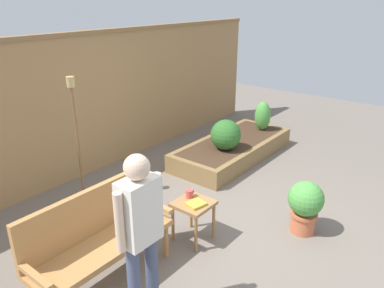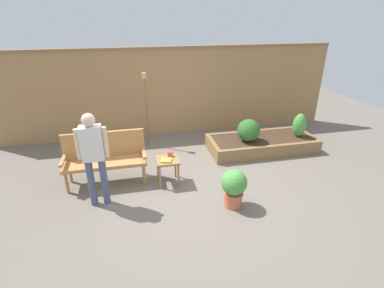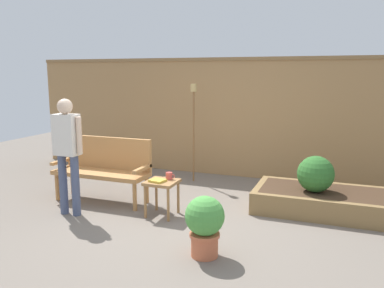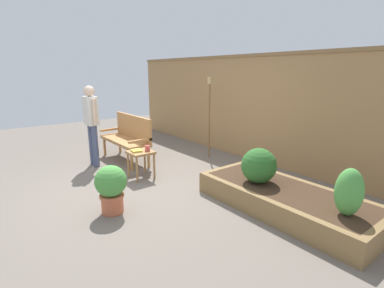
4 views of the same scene
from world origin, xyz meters
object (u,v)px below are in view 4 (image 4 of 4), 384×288
at_px(book_on_table, 136,151).
at_px(potted_boxwood, 111,186).
at_px(shrub_near_bench, 259,166).
at_px(garden_bench, 129,135).
at_px(shrub_far_corner, 349,192).
at_px(person_by_bench, 91,119).
at_px(cup_on_table, 148,148).
at_px(side_table, 141,156).
at_px(tiki_torch, 209,104).

distance_m(book_on_table, potted_boxwood, 1.30).
relative_size(book_on_table, shrub_near_bench, 0.38).
distance_m(garden_bench, book_on_table, 1.12).
distance_m(potted_boxwood, shrub_far_corner, 2.81).
height_order(shrub_far_corner, person_by_bench, person_by_bench).
height_order(garden_bench, cup_on_table, garden_bench).
bearing_deg(side_table, tiki_torch, 97.07).
height_order(garden_bench, shrub_far_corner, garden_bench).
distance_m(garden_bench, potted_boxwood, 2.37).
height_order(book_on_table, potted_boxwood, potted_boxwood).
distance_m(shrub_far_corner, person_by_bench, 4.47).
bearing_deg(potted_boxwood, tiki_torch, 113.08).
xyz_separation_m(garden_bench, person_by_bench, (-0.09, -0.71, 0.39)).
relative_size(potted_boxwood, person_by_bench, 0.41).
distance_m(side_table, tiki_torch, 1.93).
distance_m(cup_on_table, shrub_near_bench, 1.97).
bearing_deg(garden_bench, cup_on_table, -9.99).
bearing_deg(shrub_far_corner, potted_boxwood, -141.14).
relative_size(shrub_near_bench, tiki_torch, 0.29).
height_order(side_table, tiki_torch, tiki_torch).
bearing_deg(shrub_near_bench, tiki_torch, 156.35).
height_order(cup_on_table, tiki_torch, tiki_torch).
relative_size(garden_bench, tiki_torch, 0.85).
bearing_deg(cup_on_table, garden_bench, 170.01).
bearing_deg(potted_boxwood, cup_on_table, 129.95).
xyz_separation_m(side_table, cup_on_table, (0.06, 0.10, 0.13)).
height_order(shrub_near_bench, person_by_bench, person_by_bench).
relative_size(book_on_table, tiki_torch, 0.11).
height_order(garden_bench, person_by_bench, person_by_bench).
distance_m(side_table, shrub_near_bench, 2.07).
height_order(book_on_table, shrub_near_bench, shrub_near_bench).
xyz_separation_m(cup_on_table, shrub_near_bench, (1.83, 0.73, 0.02)).
relative_size(side_table, potted_boxwood, 0.74).
bearing_deg(book_on_table, tiki_torch, 108.11).
xyz_separation_m(cup_on_table, book_on_table, (-0.09, -0.16, -0.03)).
xyz_separation_m(book_on_table, shrub_far_corner, (3.14, 0.89, 0.07)).
relative_size(cup_on_table, tiki_torch, 0.07).
height_order(cup_on_table, book_on_table, cup_on_table).
relative_size(tiki_torch, person_by_bench, 1.09).
relative_size(cup_on_table, person_by_bench, 0.08).
xyz_separation_m(tiki_torch, person_by_bench, (-0.96, -2.16, -0.23)).
bearing_deg(tiki_torch, book_on_table, -84.13).
height_order(book_on_table, person_by_bench, person_by_bench).
xyz_separation_m(potted_boxwood, shrub_near_bench, (0.97, 1.76, 0.18)).
bearing_deg(shrub_far_corner, side_table, -164.99).
bearing_deg(tiki_torch, side_table, -82.93).
relative_size(book_on_table, person_by_bench, 0.12).
xyz_separation_m(potted_boxwood, person_by_bench, (-2.10, 0.52, 0.56)).
bearing_deg(cup_on_table, tiki_torch, 99.62).
relative_size(shrub_near_bench, shrub_far_corner, 0.92).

